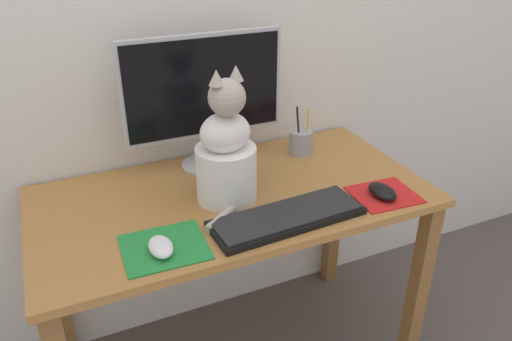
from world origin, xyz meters
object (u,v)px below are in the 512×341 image
(computer_mouse_left, at_px, (161,247))
(cat, at_px, (226,154))
(computer_mouse_right, at_px, (382,191))
(keyboard, at_px, (287,217))
(pen_cup, at_px, (301,141))
(monitor, at_px, (204,95))

(computer_mouse_left, xyz_separation_m, cat, (0.25, 0.18, 0.13))
(computer_mouse_right, bearing_deg, cat, 157.04)
(keyboard, height_order, computer_mouse_right, computer_mouse_right)
(keyboard, height_order, pen_cup, pen_cup)
(keyboard, height_order, cat, cat)
(keyboard, relative_size, cat, 1.10)
(computer_mouse_right, height_order, pen_cup, pen_cup)
(pen_cup, bearing_deg, monitor, 173.62)
(computer_mouse_left, relative_size, computer_mouse_right, 0.92)
(computer_mouse_left, relative_size, pen_cup, 0.56)
(keyboard, distance_m, computer_mouse_right, 0.32)
(cat, distance_m, pen_cup, 0.41)
(keyboard, distance_m, cat, 0.25)
(pen_cup, bearing_deg, computer_mouse_left, -148.09)
(monitor, bearing_deg, keyboard, -77.28)
(keyboard, height_order, computer_mouse_left, computer_mouse_left)
(keyboard, bearing_deg, computer_mouse_right, -3.77)
(computer_mouse_left, bearing_deg, monitor, 57.12)
(computer_mouse_left, bearing_deg, pen_cup, 31.91)
(computer_mouse_right, distance_m, cat, 0.48)
(computer_mouse_right, bearing_deg, keyboard, 179.39)
(monitor, height_order, computer_mouse_right, monitor)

